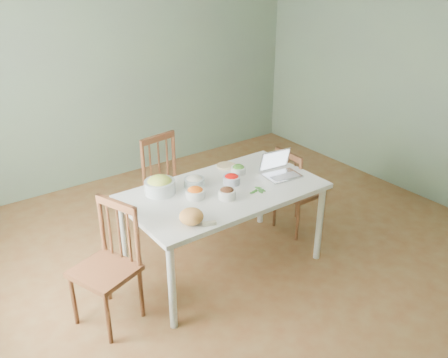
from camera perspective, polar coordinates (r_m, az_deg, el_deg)
floor at (r=4.68m, az=2.77°, el=-9.43°), size 5.00×5.00×0.00m
wall_back at (r=6.13m, az=-12.07°, el=12.48°), size 5.00×0.00×2.70m
wall_right at (r=5.91m, az=22.72°, el=10.61°), size 0.00×5.00×2.70m
dining_table at (r=4.37m, az=-0.00°, el=-5.92°), size 1.71×0.96×0.80m
chair_far at (r=4.89m, az=-6.18°, el=-0.99°), size 0.51×0.49×1.02m
chair_left at (r=3.82m, az=-14.00°, el=-10.21°), size 0.54×0.56×0.99m
chair_right at (r=4.99m, az=8.85°, el=-1.25°), size 0.38×0.40×0.91m
bread_boule at (r=3.65m, az=-3.89°, el=-4.43°), size 0.21×0.21×0.12m
butter_stick at (r=3.65m, az=-1.75°, el=-5.28°), size 0.11×0.06×0.03m
bowl_squash at (r=4.12m, az=-7.60°, el=-0.68°), size 0.27×0.27×0.15m
bowl_carrot at (r=4.03m, az=-3.41°, el=-1.60°), size 0.19×0.19×0.09m
bowl_onion at (r=4.22m, az=-3.54°, el=-0.26°), size 0.23×0.23×0.10m
bowl_mushroom at (r=4.01m, az=0.34°, el=-1.68°), size 0.19×0.19×0.10m
bowl_redpep at (r=4.26m, az=0.91°, el=-0.00°), size 0.16×0.16×0.09m
bowl_broccoli at (r=4.45m, az=1.71°, el=1.17°), size 0.14×0.14×0.09m
flatbread at (r=4.61m, az=0.26°, el=1.58°), size 0.22×0.22×0.02m
basil_bunch at (r=4.15m, az=3.86°, el=-1.34°), size 0.18×0.18×0.02m
laptop at (r=4.40m, az=7.04°, el=1.57°), size 0.35×0.31×0.22m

